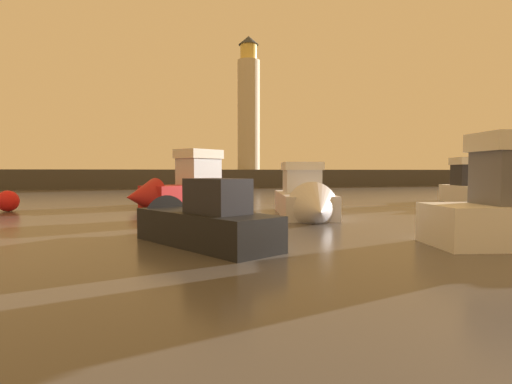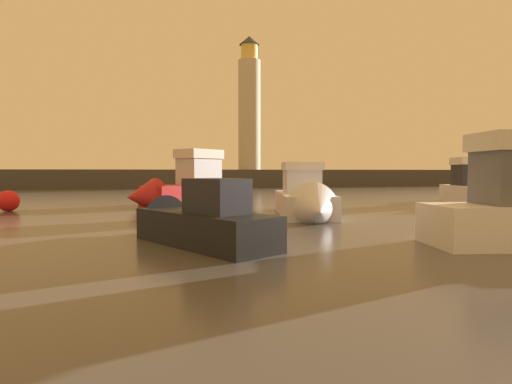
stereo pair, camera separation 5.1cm
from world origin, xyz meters
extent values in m
plane|color=#4C4742|center=(0.00, 26.09, 0.00)|extent=(220.00, 220.00, 0.00)
cube|color=#423F3D|center=(0.00, 52.19, 1.14)|extent=(90.84, 5.69, 2.28)
cylinder|color=beige|center=(6.11, 52.19, 9.44)|extent=(2.91, 2.91, 14.32)
cylinder|color=#F2CC59|center=(6.11, 52.19, 17.60)|extent=(2.19, 2.19, 2.00)
cone|color=#33383D|center=(6.11, 52.19, 19.18)|extent=(2.62, 2.62, 1.15)
cube|color=silver|center=(0.71, 16.80, 0.52)|extent=(3.50, 6.51, 1.04)
cone|color=silver|center=(-0.07, 13.24, 0.57)|extent=(2.53, 2.42, 2.15)
cube|color=silver|center=(0.84, 17.41, 1.58)|extent=(2.08, 2.50, 1.09)
cube|color=silver|center=(0.84, 17.41, 2.32)|extent=(2.29, 2.75, 0.38)
cube|color=white|center=(13.65, 20.66, 0.57)|extent=(4.02, 6.33, 1.15)
cone|color=white|center=(12.51, 17.33, 0.63)|extent=(2.67, 2.59, 2.14)
cube|color=#232328|center=(13.84, 21.23, 1.82)|extent=(2.26, 2.49, 1.35)
cube|color=silver|center=(13.84, 21.23, 2.74)|extent=(2.49, 2.74, 0.47)
cube|color=black|center=(-4.83, 9.68, 0.47)|extent=(3.78, 4.98, 0.94)
cone|color=black|center=(-6.19, 12.13, 0.52)|extent=(2.13, 2.09, 1.60)
cube|color=#232328|center=(-4.56, 9.19, 1.41)|extent=(1.78, 2.03, 0.94)
cube|color=#B21E1E|center=(-3.99, 23.91, 0.62)|extent=(6.20, 5.51, 1.25)
cone|color=#B21E1E|center=(-6.85, 21.66, 0.69)|extent=(2.73, 2.75, 2.02)
cube|color=silver|center=(-3.44, 24.34, 2.05)|extent=(2.93, 2.80, 1.61)
cube|color=silver|center=(-3.44, 24.34, 3.14)|extent=(3.22, 3.08, 0.56)
sphere|color=red|center=(-13.49, 21.89, 0.54)|extent=(1.09, 1.09, 1.09)
camera|label=1|loc=(-6.22, -1.92, 2.07)|focal=29.31mm
camera|label=2|loc=(-6.17, -1.93, 2.07)|focal=29.31mm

